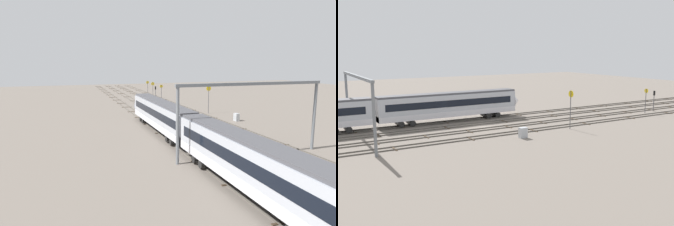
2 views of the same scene
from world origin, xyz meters
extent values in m
plane|color=slate|center=(0.00, 0.00, 0.00)|extent=(203.40, 203.40, 0.00)
cube|color=#59544C|center=(0.00, -7.20, 0.08)|extent=(187.40, 0.07, 0.16)
cube|color=#59544C|center=(0.00, -5.76, 0.08)|extent=(187.40, 0.07, 0.16)
cube|color=#473828|center=(-15.62, -6.48, 0.04)|extent=(0.24, 2.40, 0.08)
cube|color=#473828|center=(-5.21, -6.48, 0.04)|extent=(0.24, 2.40, 0.08)
cube|color=#473828|center=(5.21, -6.48, 0.04)|extent=(0.24, 2.40, 0.08)
cube|color=#473828|center=(15.62, -6.48, 0.04)|extent=(0.24, 2.40, 0.08)
cube|color=#473828|center=(26.03, -6.48, 0.04)|extent=(0.24, 2.40, 0.08)
cube|color=#473828|center=(36.44, -6.48, 0.04)|extent=(0.24, 2.40, 0.08)
cube|color=#59544C|center=(0.00, -2.88, 0.08)|extent=(187.40, 0.07, 0.16)
cube|color=#59544C|center=(0.00, -1.44, 0.08)|extent=(187.40, 0.07, 0.16)
cube|color=#473828|center=(-16.73, -2.16, 0.04)|extent=(0.24, 2.40, 0.08)
cube|color=#473828|center=(-10.04, -2.16, 0.04)|extent=(0.24, 2.40, 0.08)
cube|color=#473828|center=(-3.35, -2.16, 0.04)|extent=(0.24, 2.40, 0.08)
cube|color=#473828|center=(3.35, -2.16, 0.04)|extent=(0.24, 2.40, 0.08)
cube|color=#473828|center=(10.04, -2.16, 0.04)|extent=(0.24, 2.40, 0.08)
cube|color=#473828|center=(16.73, -2.16, 0.04)|extent=(0.24, 2.40, 0.08)
cube|color=#473828|center=(23.43, -2.16, 0.04)|extent=(0.24, 2.40, 0.08)
cube|color=#473828|center=(30.12, -2.16, 0.04)|extent=(0.24, 2.40, 0.08)
cube|color=#473828|center=(36.81, -2.16, 0.04)|extent=(0.24, 2.40, 0.08)
cube|color=#473828|center=(43.50, -2.16, 0.04)|extent=(0.24, 2.40, 0.08)
cube|color=#59544C|center=(0.00, 1.44, 0.08)|extent=(187.40, 0.07, 0.16)
cube|color=#59544C|center=(0.00, 2.88, 0.08)|extent=(187.40, 0.07, 0.16)
cube|color=#473828|center=(-15.62, 2.16, 0.04)|extent=(0.24, 2.40, 0.08)
cube|color=#473828|center=(-5.21, 2.16, 0.04)|extent=(0.24, 2.40, 0.08)
cube|color=#473828|center=(5.21, 2.16, 0.04)|extent=(0.24, 2.40, 0.08)
cube|color=#473828|center=(15.62, 2.16, 0.04)|extent=(0.24, 2.40, 0.08)
cube|color=#473828|center=(26.03, 2.16, 0.04)|extent=(0.24, 2.40, 0.08)
cube|color=#473828|center=(36.44, 2.16, 0.04)|extent=(0.24, 2.40, 0.08)
cube|color=#473828|center=(46.85, 2.16, 0.04)|extent=(0.24, 2.40, 0.08)
cube|color=#59544C|center=(0.00, 5.76, 0.08)|extent=(187.40, 0.07, 0.16)
cube|color=#59544C|center=(0.00, 7.20, 0.08)|extent=(187.40, 0.07, 0.16)
cube|color=#473828|center=(-18.02, 6.48, 0.04)|extent=(0.24, 2.40, 0.08)
cube|color=#473828|center=(-10.81, 6.48, 0.04)|extent=(0.24, 2.40, 0.08)
cube|color=#473828|center=(-3.60, 6.48, 0.04)|extent=(0.24, 2.40, 0.08)
cube|color=#473828|center=(3.60, 6.48, 0.04)|extent=(0.24, 2.40, 0.08)
cube|color=#473828|center=(10.81, 6.48, 0.04)|extent=(0.24, 2.40, 0.08)
cube|color=#473828|center=(18.02, 6.48, 0.04)|extent=(0.24, 2.40, 0.08)
cube|color=#473828|center=(25.23, 6.48, 0.04)|extent=(0.24, 2.40, 0.08)
cube|color=#473828|center=(32.44, 6.48, 0.04)|extent=(0.24, 2.40, 0.08)
cube|color=#473828|center=(39.64, 6.48, 0.04)|extent=(0.24, 2.40, 0.08)
cube|color=#473828|center=(46.85, 6.48, 0.04)|extent=(0.24, 2.40, 0.08)
cube|color=#473828|center=(54.06, 6.48, 0.04)|extent=(0.24, 2.40, 0.08)
cube|color=#B7BCC6|center=(-2.70, 6.48, 2.86)|extent=(24.00, 2.90, 3.60)
cube|color=silver|center=(-2.70, 6.48, 1.51)|extent=(24.00, 2.94, 0.90)
cube|color=#4C4C51|center=(-2.70, 6.48, 4.81)|extent=(24.00, 2.50, 0.30)
cube|color=black|center=(-2.70, 5.02, 3.29)|extent=(22.00, 0.04, 1.10)
cube|color=black|center=(-2.70, 7.94, 3.29)|extent=(22.00, 0.04, 1.10)
cylinder|color=black|center=(-11.28, 6.48, 0.61)|extent=(0.90, 2.70, 0.90)
cylinder|color=black|center=(-9.48, 6.48, 0.61)|extent=(0.90, 2.70, 0.90)
cylinder|color=black|center=(4.08, 6.48, 0.61)|extent=(0.90, 2.70, 0.90)
cylinder|color=black|center=(5.88, 6.48, 0.61)|extent=(0.90, 2.70, 0.90)
cylinder|color=black|center=(-18.92, 6.48, 0.61)|extent=(0.90, 2.70, 0.90)
cone|color=silver|center=(10.10, 6.48, 2.68)|extent=(1.60, 3.24, 3.24)
cylinder|color=slate|center=(-18.30, -9.00, 4.22)|extent=(0.36, 0.36, 8.44)
cylinder|color=slate|center=(-18.30, 9.40, 4.22)|extent=(0.36, 0.36, 8.44)
cube|color=slate|center=(-18.30, 0.20, 8.61)|extent=(0.40, 19.00, 0.35)
cylinder|color=#4C4C51|center=(32.40, -4.64, 2.33)|extent=(0.12, 0.12, 4.66)
cylinder|color=yellow|center=(32.44, -4.64, 4.29)|extent=(0.05, 0.83, 0.83)
cube|color=black|center=(32.47, -4.64, 4.29)|extent=(0.02, 0.38, 0.12)
cylinder|color=#4C4C51|center=(10.75, -8.46, 2.94)|extent=(0.12, 0.12, 5.89)
cylinder|color=yellow|center=(10.79, -8.46, 5.40)|extent=(0.05, 1.07, 1.07)
cube|color=black|center=(10.82, -8.46, 5.40)|extent=(0.02, 0.48, 0.12)
cylinder|color=#4C4C51|center=(35.68, -3.92, 1.57)|extent=(0.14, 0.14, 3.13)
cube|color=black|center=(35.68, -3.92, 3.58)|extent=(0.20, 0.32, 0.90)
sphere|color=yellow|center=(35.79, -3.92, 3.78)|extent=(0.20, 0.20, 0.20)
sphere|color=#262626|center=(35.79, -3.92, 3.38)|extent=(0.20, 0.20, 0.20)
cube|color=#B2B7BC|center=(1.30, -9.72, 0.73)|extent=(1.13, 0.71, 1.46)
cube|color=#333333|center=(1.88, -9.72, 0.95)|extent=(0.02, 0.50, 0.24)
camera|label=1|loc=(-48.86, 20.78, 11.21)|focal=33.11mm
camera|label=2|loc=(-27.59, -53.41, 12.35)|focal=41.48mm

